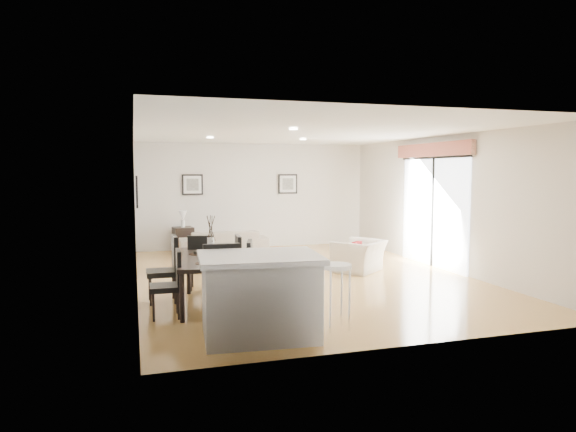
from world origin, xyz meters
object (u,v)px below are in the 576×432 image
object	(u,v)px
dining_table	(211,263)
side_table	(183,240)
dining_chair_foot	(201,259)
dining_chair_wnear	(171,280)
sofa	(224,243)
dining_chair_enear	(257,271)
dining_chair_head	(223,281)
kitchen_island	(260,295)
bar_stool	(336,273)
armchair	(359,256)
dining_chair_wfar	(168,265)
dining_chair_efar	(245,262)
coffee_table	(210,259)

from	to	relation	value
dining_table	side_table	world-z (taller)	dining_table
dining_table	dining_chair_foot	bearing A→B (deg)	99.65
dining_chair_wnear	dining_chair_foot	bearing A→B (deg)	159.77
sofa	dining_chair_enear	bearing A→B (deg)	87.21
dining_chair_enear	dining_chair_head	bearing A→B (deg)	152.76
dining_chair_foot	kitchen_island	distance (m)	2.67
sofa	dining_chair_head	xyz separation A→B (m)	(-0.95, -5.53, 0.29)
bar_stool	kitchen_island	bearing A→B (deg)	180.00
dining_chair_wnear	side_table	world-z (taller)	dining_chair_wnear
armchair	dining_table	world-z (taller)	dining_table
dining_chair_wfar	dining_chair_efar	xyz separation A→B (m)	(1.20, 0.01, -0.02)
side_table	dining_table	bearing A→B (deg)	-90.82
dining_chair_wfar	coffee_table	xyz separation A→B (m)	(0.98, 2.36, -0.35)
dining_chair_wfar	dining_chair_enear	world-z (taller)	dining_chair_wfar
dining_chair_wnear	coffee_table	size ratio (longest dim) A/B	0.85
dining_chair_wfar	dining_chair_enear	distance (m)	1.46
dining_chair_enear	dining_chair_head	distance (m)	0.88
dining_chair_wnear	dining_chair_efar	size ratio (longest dim) A/B	0.94
dining_chair_wnear	dining_chair_efar	xyz separation A→B (m)	(1.21, 0.86, 0.03)
dining_table	dining_chair_wnear	size ratio (longest dim) A/B	1.98
sofa	bar_stool	xyz separation A→B (m)	(0.39, -6.07, 0.42)
dining_chair_wnear	dining_chair_foot	distance (m)	1.60
armchair	kitchen_island	size ratio (longest dim) A/B	0.63
coffee_table	kitchen_island	distance (m)	4.39
dining_chair_foot	sofa	bearing A→B (deg)	-95.00
armchair	dining_chair_head	world-z (taller)	dining_chair_head
dining_table	dining_chair_efar	distance (m)	0.75
dining_chair_foot	dining_chair_wnear	bearing A→B (deg)	79.12
dining_chair_efar	dining_chair_foot	world-z (taller)	dining_chair_efar
armchair	kitchen_island	world-z (taller)	kitchen_island
sofa	armchair	bearing A→B (deg)	130.63
dining_chair_enear	dining_chair_efar	xyz separation A→B (m)	(-0.00, 0.84, -0.01)
dining_chair_enear	dining_chair_efar	bearing A→B (deg)	15.78
armchair	coffee_table	size ratio (longest dim) A/B	0.88
sofa	side_table	distance (m)	1.17
bar_stool	dining_chair_wnear	bearing A→B (deg)	149.24
dining_table	kitchen_island	size ratio (longest dim) A/B	1.20
dining_chair_wfar	bar_stool	distance (m)	2.80
dining_table	dining_chair_enear	size ratio (longest dim) A/B	1.82
armchair	dining_chair_efar	world-z (taller)	dining_chair_efar
coffee_table	kitchen_island	size ratio (longest dim) A/B	0.72
coffee_table	kitchen_island	xyz separation A→B (m)	(-0.04, -4.38, 0.29)
coffee_table	dining_chair_wnear	bearing A→B (deg)	-111.96
dining_chair_foot	bar_stool	world-z (taller)	dining_chair_foot
armchair	dining_chair_efar	bearing A→B (deg)	-12.07
dining_table	dining_chair_foot	size ratio (longest dim) A/B	1.95
sofa	dining_chair_wnear	distance (m)	5.16
dining_chair_wfar	dining_chair_foot	bearing A→B (deg)	136.74
dining_table	dining_chair_head	xyz separation A→B (m)	(0.00, -1.05, -0.05)
dining_chair_efar	bar_stool	xyz separation A→B (m)	(0.74, -2.02, 0.17)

